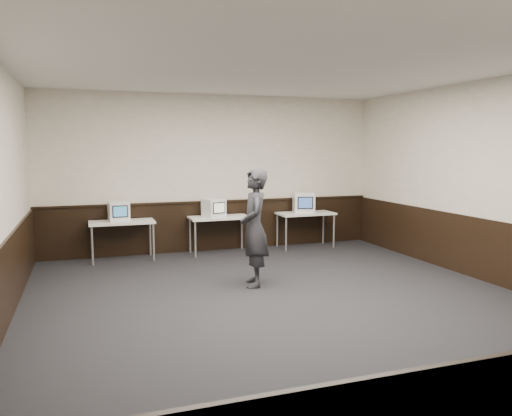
{
  "coord_description": "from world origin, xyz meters",
  "views": [
    {
      "loc": [
        -2.54,
        -6.02,
        2.13
      ],
      "look_at": [
        0.09,
        1.6,
        1.15
      ],
      "focal_mm": 35.0,
      "sensor_mm": 36.0,
      "label": 1
    }
  ],
  "objects_px": {
    "desk_center": "(219,220)",
    "emac_center": "(214,208)",
    "desk_right": "(306,216)",
    "emac_left": "(119,211)",
    "desk_left": "(122,225)",
    "emac_right": "(304,203)",
    "person": "(254,228)"
  },
  "relations": [
    {
      "from": "desk_right",
      "to": "emac_left",
      "type": "xyz_separation_m",
      "value": [
        -3.85,
        0.03,
        0.26
      ]
    },
    {
      "from": "desk_right",
      "to": "emac_right",
      "type": "xyz_separation_m",
      "value": [
        -0.05,
        -0.01,
        0.29
      ]
    },
    {
      "from": "desk_left",
      "to": "desk_center",
      "type": "bearing_deg",
      "value": 0.0
    },
    {
      "from": "emac_left",
      "to": "emac_center",
      "type": "xyz_separation_m",
      "value": [
        1.83,
        -0.05,
        -0.0
      ]
    },
    {
      "from": "emac_left",
      "to": "person",
      "type": "distance_m",
      "value": 3.11
    },
    {
      "from": "emac_left",
      "to": "emac_center",
      "type": "bearing_deg",
      "value": -5.64
    },
    {
      "from": "desk_center",
      "to": "emac_left",
      "type": "bearing_deg",
      "value": 179.11
    },
    {
      "from": "emac_center",
      "to": "desk_left",
      "type": "bearing_deg",
      "value": 161.12
    },
    {
      "from": "desk_left",
      "to": "desk_right",
      "type": "relative_size",
      "value": 1.0
    },
    {
      "from": "desk_right",
      "to": "emac_center",
      "type": "relative_size",
      "value": 2.5
    },
    {
      "from": "emac_center",
      "to": "emac_left",
      "type": "bearing_deg",
      "value": 160.19
    },
    {
      "from": "desk_center",
      "to": "emac_center",
      "type": "distance_m",
      "value": 0.28
    },
    {
      "from": "emac_left",
      "to": "emac_center",
      "type": "relative_size",
      "value": 0.88
    },
    {
      "from": "emac_right",
      "to": "desk_center",
      "type": "bearing_deg",
      "value": -164.76
    },
    {
      "from": "desk_left",
      "to": "desk_center",
      "type": "xyz_separation_m",
      "value": [
        1.9,
        0.0,
        0.0
      ]
    },
    {
      "from": "desk_right",
      "to": "person",
      "type": "xyz_separation_m",
      "value": [
        -2.0,
        -2.47,
        0.23
      ]
    },
    {
      "from": "emac_left",
      "to": "person",
      "type": "height_order",
      "value": "person"
    },
    {
      "from": "desk_right",
      "to": "emac_left",
      "type": "distance_m",
      "value": 3.86
    },
    {
      "from": "desk_center",
      "to": "emac_right",
      "type": "relative_size",
      "value": 2.18
    },
    {
      "from": "desk_right",
      "to": "emac_left",
      "type": "height_order",
      "value": "emac_left"
    },
    {
      "from": "emac_right",
      "to": "person",
      "type": "height_order",
      "value": "person"
    },
    {
      "from": "person",
      "to": "desk_center",
      "type": "bearing_deg",
      "value": -168.84
    },
    {
      "from": "emac_right",
      "to": "person",
      "type": "bearing_deg",
      "value": -112.76
    },
    {
      "from": "emac_right",
      "to": "emac_center",
      "type": "bearing_deg",
      "value": -164.1
    },
    {
      "from": "desk_left",
      "to": "desk_center",
      "type": "distance_m",
      "value": 1.9
    },
    {
      "from": "emac_left",
      "to": "emac_center",
      "type": "height_order",
      "value": "emac_left"
    },
    {
      "from": "emac_center",
      "to": "person",
      "type": "height_order",
      "value": "person"
    },
    {
      "from": "desk_right",
      "to": "emac_left",
      "type": "relative_size",
      "value": 2.84
    },
    {
      "from": "desk_center",
      "to": "emac_center",
      "type": "xyz_separation_m",
      "value": [
        -0.12,
        -0.02,
        0.26
      ]
    },
    {
      "from": "desk_left",
      "to": "person",
      "type": "relative_size",
      "value": 0.66
    },
    {
      "from": "emac_left",
      "to": "emac_right",
      "type": "distance_m",
      "value": 3.79
    },
    {
      "from": "desk_left",
      "to": "emac_center",
      "type": "xyz_separation_m",
      "value": [
        1.78,
        -0.02,
        0.26
      ]
    }
  ]
}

